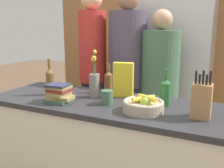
{
  "coord_description": "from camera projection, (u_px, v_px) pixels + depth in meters",
  "views": [
    {
      "loc": [
        0.85,
        -1.68,
        1.47
      ],
      "look_at": [
        0.0,
        0.08,
        1.02
      ],
      "focal_mm": 42.0,
      "sensor_mm": 36.0,
      "label": 1
    }
  ],
  "objects": [
    {
      "name": "kitchen_island",
      "position": [
        107.0,
        157.0,
        2.06
      ],
      "size": [
        1.87,
        0.67,
        0.9
      ],
      "color": "silver",
      "rests_on": "ground_plane"
    },
    {
      "name": "fruit_bowl",
      "position": [
        143.0,
        105.0,
        1.74
      ],
      "size": [
        0.27,
        0.27,
        0.11
      ],
      "color": "tan",
      "rests_on": "kitchen_island"
    },
    {
      "name": "flower_vase",
      "position": [
        94.0,
        81.0,
        2.06
      ],
      "size": [
        0.08,
        0.08,
        0.38
      ],
      "color": "gray",
      "rests_on": "kitchen_island"
    },
    {
      "name": "book_stack",
      "position": [
        59.0,
        94.0,
        1.94
      ],
      "size": [
        0.21,
        0.15,
        0.14
      ],
      "color": "#3D6047",
      "rests_on": "kitchen_island"
    },
    {
      "name": "knife_block",
      "position": [
        202.0,
        100.0,
        1.6
      ],
      "size": [
        0.12,
        0.1,
        0.3
      ],
      "color": "#A87A4C",
      "rests_on": "kitchen_island"
    },
    {
      "name": "person_in_red_tee",
      "position": [
        160.0,
        86.0,
        2.51
      ],
      "size": [
        0.36,
        0.36,
        1.61
      ],
      "rotation": [
        0.0,
        0.0,
        0.01
      ],
      "color": "#383842",
      "rests_on": "ground_plane"
    },
    {
      "name": "coffee_mug",
      "position": [
        107.0,
        97.0,
        1.9
      ],
      "size": [
        0.1,
        0.11,
        0.1
      ],
      "color": "#42664C",
      "rests_on": "kitchen_island"
    },
    {
      "name": "back_wall_wood",
      "position": [
        166.0,
        38.0,
        3.34
      ],
      "size": [
        3.07,
        0.12,
        2.6
      ],
      "color": "#9E6B3D",
      "rests_on": "ground_plane"
    },
    {
      "name": "refrigerator",
      "position": [
        173.0,
        67.0,
        3.01
      ],
      "size": [
        0.83,
        0.63,
        1.98
      ],
      "color": "#B7B7BC",
      "rests_on": "ground_plane"
    },
    {
      "name": "bottle_oil",
      "position": [
        50.0,
        81.0,
        2.13
      ],
      "size": [
        0.07,
        0.07,
        0.3
      ],
      "color": "brown",
      "rests_on": "kitchen_island"
    },
    {
      "name": "person_in_blue",
      "position": [
        127.0,
        71.0,
        2.63
      ],
      "size": [
        0.37,
        0.37,
        1.81
      ],
      "rotation": [
        0.0,
        0.0,
        0.33
      ],
      "color": "#383842",
      "rests_on": "ground_plane"
    },
    {
      "name": "person_at_sink",
      "position": [
        93.0,
        65.0,
        2.76
      ],
      "size": [
        0.29,
        0.29,
        1.82
      ],
      "rotation": [
        0.0,
        0.0,
        0.36
      ],
      "color": "#383842",
      "rests_on": "ground_plane"
    },
    {
      "name": "cereal_box",
      "position": [
        123.0,
        80.0,
        2.08
      ],
      "size": [
        0.17,
        0.09,
        0.27
      ],
      "color": "yellow",
      "rests_on": "kitchen_island"
    },
    {
      "name": "bottle_wine",
      "position": [
        165.0,
        91.0,
        1.86
      ],
      "size": [
        0.08,
        0.08,
        0.26
      ],
      "color": "#286633",
      "rests_on": "kitchen_island"
    },
    {
      "name": "bottle_vinegar",
      "position": [
        109.0,
        81.0,
        2.22
      ],
      "size": [
        0.07,
        0.07,
        0.25
      ],
      "color": "brown",
      "rests_on": "kitchen_island"
    }
  ]
}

